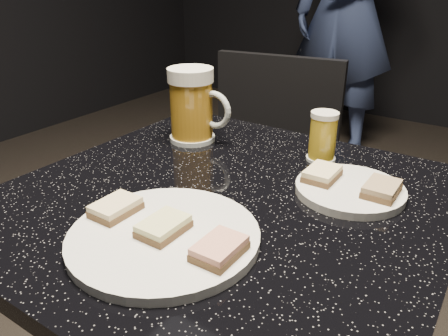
% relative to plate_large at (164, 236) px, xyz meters
% --- Properties ---
extents(plate_large, '(0.27, 0.27, 0.01)m').
position_rel_plate_large_xyz_m(plate_large, '(0.00, 0.00, 0.00)').
color(plate_large, white).
rests_on(plate_large, table).
extents(plate_small, '(0.18, 0.18, 0.01)m').
position_rel_plate_large_xyz_m(plate_small, '(0.17, 0.28, 0.00)').
color(plate_small, silver).
rests_on(plate_small, table).
extents(patron, '(0.66, 0.45, 1.75)m').
position_rel_plate_large_xyz_m(patron, '(-0.55, 2.24, 0.12)').
color(patron, navy).
rests_on(patron, floor).
extents(table, '(0.70, 0.70, 0.75)m').
position_rel_plate_large_xyz_m(table, '(-0.01, 0.16, -0.25)').
color(table, black).
rests_on(table, floor).
extents(beer_mug, '(0.14, 0.10, 0.16)m').
position_rel_plate_large_xyz_m(beer_mug, '(-0.21, 0.33, 0.07)').
color(beer_mug, silver).
rests_on(beer_mug, table).
extents(beer_tumbler, '(0.06, 0.06, 0.10)m').
position_rel_plate_large_xyz_m(beer_tumbler, '(0.07, 0.39, 0.04)').
color(beer_tumbler, silver).
rests_on(beer_tumbler, table).
extents(chair, '(0.44, 0.44, 0.86)m').
position_rel_plate_large_xyz_m(chair, '(-0.21, 0.67, -0.26)').
color(chair, black).
rests_on(chair, floor).
extents(canapes_on_plate_large, '(0.24, 0.07, 0.02)m').
position_rel_plate_large_xyz_m(canapes_on_plate_large, '(0.00, 0.00, 0.02)').
color(canapes_on_plate_large, '#4C3521').
rests_on(canapes_on_plate_large, plate_large).
extents(canapes_on_plate_small, '(0.15, 0.07, 0.02)m').
position_rel_plate_large_xyz_m(canapes_on_plate_small, '(0.17, 0.28, 0.02)').
color(canapes_on_plate_small, '#4C3521').
rests_on(canapes_on_plate_small, plate_small).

